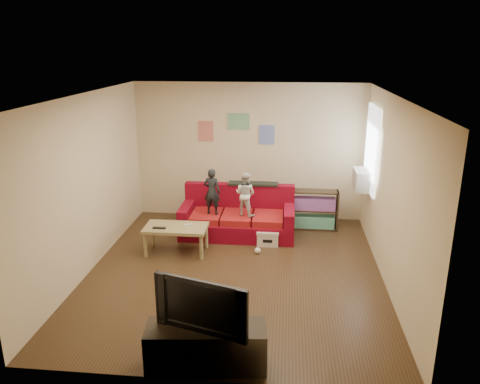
# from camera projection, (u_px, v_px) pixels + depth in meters

# --- Properties ---
(room_shell) EXTENTS (4.52, 5.02, 2.72)m
(room_shell) POSITION_uv_depth(u_px,v_px,m) (234.00, 189.00, 6.87)
(room_shell) COLOR #432F1B
(room_shell) RESTS_ON ground
(sofa) EXTENTS (2.07, 0.95, 0.91)m
(sofa) POSITION_uv_depth(u_px,v_px,m) (238.00, 218.00, 8.66)
(sofa) COLOR maroon
(sofa) RESTS_ON ground
(child_a) EXTENTS (0.34, 0.26, 0.85)m
(child_a) POSITION_uv_depth(u_px,v_px,m) (212.00, 192.00, 8.38)
(child_a) COLOR black
(child_a) RESTS_ON sofa
(child_b) EXTENTS (0.48, 0.44, 0.80)m
(child_b) POSITION_uv_depth(u_px,v_px,m) (245.00, 194.00, 8.33)
(child_b) COLOR silver
(child_b) RESTS_ON sofa
(coffee_table) EXTENTS (1.04, 0.57, 0.47)m
(coffee_table) POSITION_uv_depth(u_px,v_px,m) (176.00, 230.00, 7.84)
(coffee_table) COLOR #9D8D5C
(coffee_table) RESTS_ON ground
(remote) EXTENTS (0.22, 0.06, 0.02)m
(remote) POSITION_uv_depth(u_px,v_px,m) (159.00, 228.00, 7.73)
(remote) COLOR black
(remote) RESTS_ON coffee_table
(game_controller) EXTENTS (0.14, 0.09, 0.03)m
(game_controller) POSITION_uv_depth(u_px,v_px,m) (188.00, 225.00, 7.84)
(game_controller) COLOR silver
(game_controller) RESTS_ON coffee_table
(bookshelf) EXTENTS (0.95, 0.28, 0.76)m
(bookshelf) POSITION_uv_depth(u_px,v_px,m) (312.00, 212.00, 8.90)
(bookshelf) COLOR #342619
(bookshelf) RESTS_ON ground
(window) EXTENTS (0.04, 1.08, 1.48)m
(window) POSITION_uv_depth(u_px,v_px,m) (372.00, 149.00, 8.13)
(window) COLOR white
(window) RESTS_ON room_shell
(ac_unit) EXTENTS (0.28, 0.55, 0.35)m
(ac_unit) POSITION_uv_depth(u_px,v_px,m) (362.00, 180.00, 8.31)
(ac_unit) COLOR #B7B2A3
(ac_unit) RESTS_ON window
(artwork_left) EXTENTS (0.30, 0.01, 0.40)m
(artwork_left) POSITION_uv_depth(u_px,v_px,m) (206.00, 131.00, 9.19)
(artwork_left) COLOR #D87266
(artwork_left) RESTS_ON room_shell
(artwork_center) EXTENTS (0.42, 0.01, 0.32)m
(artwork_center) POSITION_uv_depth(u_px,v_px,m) (239.00, 122.00, 9.07)
(artwork_center) COLOR #72B27F
(artwork_center) RESTS_ON room_shell
(artwork_right) EXTENTS (0.30, 0.01, 0.38)m
(artwork_right) POSITION_uv_depth(u_px,v_px,m) (267.00, 135.00, 9.09)
(artwork_right) COLOR #727FCC
(artwork_right) RESTS_ON room_shell
(file_box) EXTENTS (0.39, 0.29, 0.27)m
(file_box) POSITION_uv_depth(u_px,v_px,m) (268.00, 237.00, 8.23)
(file_box) COLOR silver
(file_box) RESTS_ON ground
(tv_stand) EXTENTS (1.34, 0.57, 0.49)m
(tv_stand) POSITION_uv_depth(u_px,v_px,m) (206.00, 347.00, 5.08)
(tv_stand) COLOR #2C2319
(tv_stand) RESTS_ON ground
(television) EXTENTS (1.05, 0.44, 0.61)m
(television) POSITION_uv_depth(u_px,v_px,m) (205.00, 302.00, 4.91)
(television) COLOR black
(television) RESTS_ON tv_stand
(tissue) EXTENTS (0.12, 0.12, 0.11)m
(tissue) POSITION_uv_depth(u_px,v_px,m) (258.00, 251.00, 7.89)
(tissue) COLOR silver
(tissue) RESTS_ON ground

